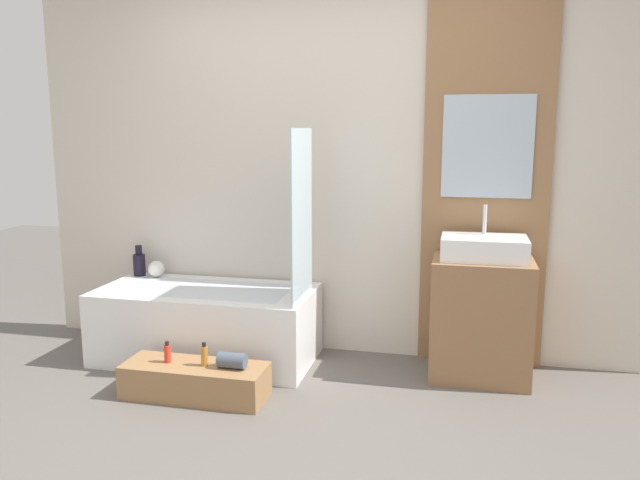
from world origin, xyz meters
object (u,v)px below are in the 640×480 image
Objects in this scene: bathtub at (207,324)px; bottle_soap_secondary at (204,355)px; bottle_soap_primary at (167,353)px; vase_round_light at (156,269)px; sink at (484,248)px; wooden_step_bench at (195,381)px; vase_tall_dark at (139,263)px.

bottle_soap_secondary is at bearing -68.06° from bathtub.
vase_round_light is at bearing 120.55° from bottle_soap_primary.
bottle_soap_secondary is at bearing -49.06° from vase_round_light.
wooden_step_bench is at bearing -156.81° from sink.
sink is (1.78, 0.10, 0.58)m from bathtub.
vase_tall_dark is at bearing 176.26° from sink.
bottle_soap_primary reaches higher than wooden_step_bench.
bottle_soap_secondary reaches higher than wooden_step_bench.
vase_round_light is at bearing 153.45° from bathtub.
bathtub reaches higher than bottle_soap_primary.
bottle_soap_primary is 0.91× the size of bottle_soap_secondary.
wooden_step_bench is 1.89m from sink.
vase_tall_dark is 1.25m from bottle_soap_secondary.
bottle_soap_secondary is (0.72, -0.83, -0.28)m from vase_round_light.
vase_round_light is (0.14, -0.02, -0.03)m from vase_tall_dark.
bottle_soap_secondary is (0.06, 0.00, 0.16)m from wooden_step_bench.
wooden_step_bench is at bearing 0.00° from bottle_soap_primary.
vase_round_light is at bearing -6.34° from vase_tall_dark.
bottle_soap_secondary is at bearing 0.00° from wooden_step_bench.
bottle_soap_secondary is at bearing -44.49° from vase_tall_dark.
vase_round_light is at bearing 176.42° from sink.
bottle_soap_secondary is (0.24, -0.59, 0.01)m from bathtub.
bottle_soap_primary is (-1.77, -0.69, -0.57)m from sink.
bathtub is 1.87m from sink.
sink is at bearing 3.20° from bathtub.
sink is (1.60, 0.69, 0.72)m from wooden_step_bench.
bathtub reaches higher than wooden_step_bench.
sink is 4.34× the size of vase_round_light.
bottle_soap_secondary is at bearing -155.98° from sink.
vase_round_light reaches higher than bottle_soap_secondary.
vase_round_light is (-0.48, 0.24, 0.30)m from bathtub.
sink is at bearing -3.58° from vase_round_light.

